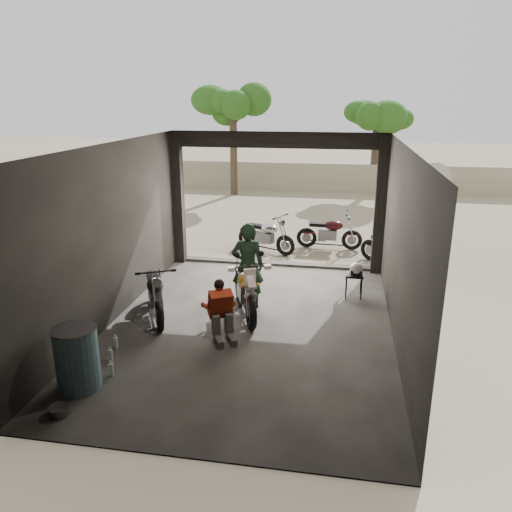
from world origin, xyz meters
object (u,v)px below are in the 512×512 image
(stool, at_px, (354,277))
(oil_drum, at_px, (77,359))
(left_bike, at_px, (155,290))
(mechanic, at_px, (222,313))
(sign_post, at_px, (433,195))
(outside_bike_c, at_px, (391,246))
(helmet, at_px, (356,269))
(main_bike, at_px, (245,286))
(outside_bike_b, at_px, (329,230))
(outside_bike_a, at_px, (266,233))
(rider, at_px, (248,266))

(stool, height_order, oil_drum, oil_drum)
(left_bike, xyz_separation_m, stool, (3.66, 1.63, -0.11))
(mechanic, distance_m, sign_post, 6.80)
(left_bike, height_order, outside_bike_c, left_bike)
(left_bike, distance_m, oil_drum, 2.50)
(stool, height_order, helmet, helmet)
(left_bike, distance_m, stool, 4.00)
(main_bike, bearing_deg, stool, 10.91)
(left_bike, relative_size, stool, 3.16)
(mechanic, height_order, helmet, mechanic)
(stool, distance_m, sign_post, 3.72)
(outside_bike_b, xyz_separation_m, sign_post, (2.49, -0.42, 1.13))
(helmet, bearing_deg, outside_bike_c, 62.10)
(mechanic, distance_m, helmet, 3.22)
(oil_drum, relative_size, sign_post, 0.38)
(mechanic, bearing_deg, outside_bike_a, 62.78)
(outside_bike_c, height_order, mechanic, same)
(rider, xyz_separation_m, stool, (2.04, 0.90, -0.43))
(outside_bike_a, bearing_deg, outside_bike_c, -75.15)
(helmet, bearing_deg, mechanic, -140.51)
(outside_bike_a, relative_size, stool, 3.09)
(left_bike, relative_size, sign_post, 0.65)
(main_bike, height_order, left_bike, main_bike)
(mechanic, bearing_deg, outside_bike_c, 27.75)
(outside_bike_b, height_order, mechanic, outside_bike_b)
(outside_bike_b, xyz_separation_m, outside_bike_c, (1.53, -1.18, -0.01))
(rider, bearing_deg, main_bike, 79.43)
(stool, xyz_separation_m, helmet, (0.03, -0.03, 0.20))
(rider, bearing_deg, outside_bike_c, -145.83)
(rider, height_order, mechanic, rider)
(main_bike, relative_size, outside_bike_c, 1.16)
(outside_bike_b, xyz_separation_m, stool, (0.62, -3.39, -0.09))
(outside_bike_c, relative_size, mechanic, 1.48)
(main_bike, height_order, helmet, main_bike)
(outside_bike_a, relative_size, outside_bike_c, 1.04)
(left_bike, distance_m, outside_bike_a, 4.65)
(outside_bike_a, bearing_deg, rider, -151.10)
(main_bike, relative_size, sign_post, 0.71)
(helmet, relative_size, oil_drum, 0.30)
(mechanic, bearing_deg, left_bike, 125.69)
(outside_bike_b, bearing_deg, outside_bike_a, 111.67)
(left_bike, distance_m, outside_bike_c, 5.97)
(rider, height_order, sign_post, sign_post)
(outside_bike_a, bearing_deg, left_bike, -171.93)
(stool, bearing_deg, main_bike, -148.91)
(outside_bike_c, bearing_deg, outside_bike_b, 88.58)
(left_bike, relative_size, outside_bike_b, 1.03)
(main_bike, height_order, outside_bike_a, main_bike)
(left_bike, relative_size, helmet, 5.63)
(mechanic, bearing_deg, helmet, 18.09)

